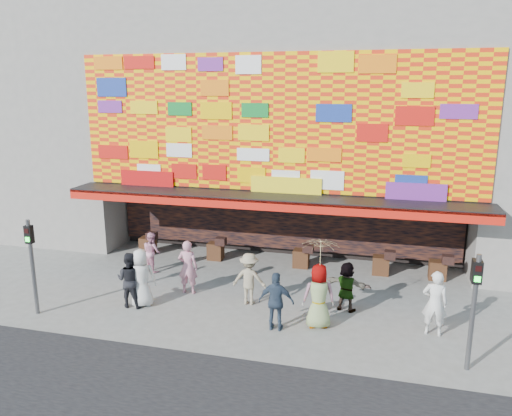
% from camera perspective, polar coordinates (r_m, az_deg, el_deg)
% --- Properties ---
extents(ground, '(90.00, 90.00, 0.00)m').
position_cam_1_polar(ground, '(15.67, -1.43, -12.12)').
color(ground, slate).
rests_on(ground, ground).
extents(shop_building, '(15.20, 9.40, 10.00)m').
position_cam_1_polar(shop_building, '(22.13, 4.43, 9.54)').
color(shop_building, gray).
rests_on(shop_building, ground).
extents(neighbor_left, '(11.00, 8.00, 12.00)m').
position_cam_1_polar(neighbor_left, '(27.42, -23.96, 10.83)').
color(neighbor_left, gray).
rests_on(neighbor_left, ground).
extents(signal_left, '(0.22, 0.20, 3.00)m').
position_cam_1_polar(signal_left, '(16.51, -24.27, -5.06)').
color(signal_left, '#59595B').
rests_on(signal_left, ground).
extents(signal_right, '(0.22, 0.20, 3.00)m').
position_cam_1_polar(signal_right, '(13.22, 23.68, -9.57)').
color(signal_right, '#59595B').
rests_on(signal_right, ground).
extents(ped_a, '(1.09, 0.94, 1.88)m').
position_cam_1_polar(ped_a, '(16.33, -12.98, -7.79)').
color(ped_a, silver).
rests_on(ped_a, ground).
extents(ped_b, '(0.70, 0.49, 1.85)m').
position_cam_1_polar(ped_b, '(17.02, -7.79, -6.70)').
color(ped_b, '#BD7A8F').
rests_on(ped_b, ground).
extents(ped_c, '(0.88, 0.70, 1.79)m').
position_cam_1_polar(ped_c, '(16.40, -14.21, -7.94)').
color(ped_c, black).
rests_on(ped_c, ground).
extents(ped_d, '(1.11, 0.65, 1.70)m').
position_cam_1_polar(ped_d, '(16.10, -0.78, -8.09)').
color(ped_d, gray).
rests_on(ped_d, ground).
extents(ped_e, '(1.03, 0.46, 1.74)m').
position_cam_1_polar(ped_e, '(14.46, 2.34, -10.63)').
color(ped_e, '#2F3E52').
rests_on(ped_e, ground).
extents(ped_f, '(1.54, 0.83, 1.58)m').
position_cam_1_polar(ped_f, '(15.90, 10.32, -8.83)').
color(ped_f, gray).
rests_on(ped_f, ground).
extents(ped_g, '(1.06, 0.84, 1.91)m').
position_cam_1_polar(ped_g, '(14.68, 7.18, -9.98)').
color(ped_g, gray).
rests_on(ped_g, ground).
extents(ped_h, '(0.72, 0.51, 1.89)m').
position_cam_1_polar(ped_h, '(15.02, 19.75, -10.20)').
color(ped_h, silver).
rests_on(ped_h, ground).
extents(ped_i, '(0.94, 0.90, 1.52)m').
position_cam_1_polar(ped_i, '(19.31, -11.81, -4.90)').
color(ped_i, pink).
rests_on(ped_i, ground).
extents(parasol, '(1.30, 1.31, 1.92)m').
position_cam_1_polar(parasol, '(14.23, 7.33, -5.45)').
color(parasol, '#FFF4A0').
rests_on(parasol, ground).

